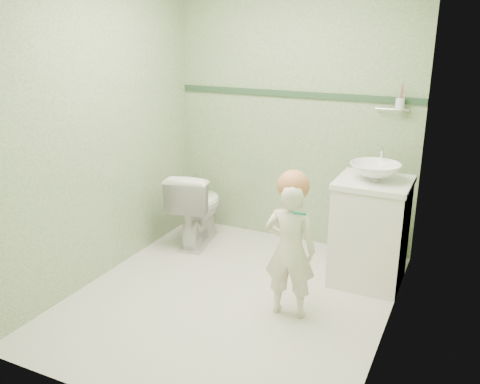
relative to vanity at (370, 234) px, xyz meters
The scene contains 12 objects.
ground 1.16m from the vanity, 140.19° to the right, with size 2.50×2.50×0.00m, color silver.
room_shell 1.35m from the vanity, 140.19° to the right, with size 2.50×2.54×2.40m.
trim_stripe 1.38m from the vanity, 147.36° to the left, with size 2.20×0.02×0.05m, color #2A482F.
vanity is the anchor object (origin of this frame).
counter 0.41m from the vanity, ahead, with size 0.54×0.52×0.04m, color white.
basin 0.49m from the vanity, ahead, with size 0.37×0.37×0.13m, color white.
faucet 0.60m from the vanity, 90.00° to the left, with size 0.03×0.13×0.18m.
cup_holder 1.05m from the vanity, 83.76° to the left, with size 0.26×0.07×0.21m.
toilet 1.58m from the vanity, behind, with size 0.38×0.67×0.69m, color white.
toddler 0.82m from the vanity, 118.72° to the right, with size 0.35×0.23×0.96m, color silver.
hair_cap 0.95m from the vanity, 119.60° to the right, with size 0.21×0.21×0.21m, color #BB7248.
teal_toothbrush 0.97m from the vanity, 110.05° to the right, with size 0.11×0.14×0.08m.
Camera 1 is at (1.50, -2.99, 1.93)m, focal length 38.23 mm.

